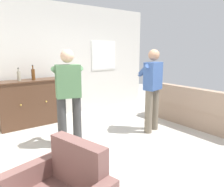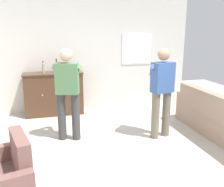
{
  "view_description": "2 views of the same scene",
  "coord_description": "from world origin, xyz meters",
  "px_view_note": "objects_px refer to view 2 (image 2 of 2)",
  "views": [
    {
      "loc": [
        -2.35,
        -2.57,
        1.67
      ],
      "look_at": [
        -0.09,
        0.47,
        0.91
      ],
      "focal_mm": 35.0,
      "sensor_mm": 36.0,
      "label": 1
    },
    {
      "loc": [
        -1.15,
        -3.65,
        1.99
      ],
      "look_at": [
        -0.06,
        0.39,
        0.92
      ],
      "focal_mm": 40.0,
      "sensor_mm": 36.0,
      "label": 2
    }
  ],
  "objects_px": {
    "armchair": "(2,185)",
    "sideboard_cabinet": "(54,94)",
    "person_standing_left": "(68,90)",
    "person_standing_right": "(162,89)",
    "bottle_liquor_amber": "(43,68)",
    "bottle_wine_green": "(57,67)",
    "couch": "(222,123)"
  },
  "relations": [
    {
      "from": "bottle_liquor_amber",
      "to": "armchair",
      "type": "bearing_deg",
      "value": -98.97
    },
    {
      "from": "armchair",
      "to": "sideboard_cabinet",
      "type": "xyz_separation_m",
      "value": [
        0.72,
        3.23,
        0.22
      ]
    },
    {
      "from": "sideboard_cabinet",
      "to": "armchair",
      "type": "bearing_deg",
      "value": -102.48
    },
    {
      "from": "couch",
      "to": "armchair",
      "type": "height_order",
      "value": "couch"
    },
    {
      "from": "person_standing_left",
      "to": "person_standing_right",
      "type": "xyz_separation_m",
      "value": [
        1.68,
        -0.33,
        0.0
      ]
    },
    {
      "from": "bottle_wine_green",
      "to": "bottle_liquor_amber",
      "type": "height_order",
      "value": "bottle_wine_green"
    },
    {
      "from": "couch",
      "to": "person_standing_right",
      "type": "xyz_separation_m",
      "value": [
        -1.04,
        0.43,
        0.61
      ]
    },
    {
      "from": "person_standing_right",
      "to": "sideboard_cabinet",
      "type": "bearing_deg",
      "value": 135.2
    },
    {
      "from": "sideboard_cabinet",
      "to": "bottle_liquor_amber",
      "type": "xyz_separation_m",
      "value": [
        -0.21,
        -0.01,
        0.62
      ]
    },
    {
      "from": "armchair",
      "to": "bottle_wine_green",
      "type": "height_order",
      "value": "bottle_wine_green"
    },
    {
      "from": "couch",
      "to": "sideboard_cabinet",
      "type": "xyz_separation_m",
      "value": [
        -2.92,
        2.3,
        0.18
      ]
    },
    {
      "from": "armchair",
      "to": "sideboard_cabinet",
      "type": "distance_m",
      "value": 3.32
    },
    {
      "from": "couch",
      "to": "sideboard_cabinet",
      "type": "height_order",
      "value": "sideboard_cabinet"
    },
    {
      "from": "sideboard_cabinet",
      "to": "couch",
      "type": "bearing_deg",
      "value": -38.2
    },
    {
      "from": "person_standing_left",
      "to": "person_standing_right",
      "type": "bearing_deg",
      "value": -11.22
    },
    {
      "from": "couch",
      "to": "person_standing_right",
      "type": "height_order",
      "value": "person_standing_right"
    },
    {
      "from": "sideboard_cabinet",
      "to": "bottle_wine_green",
      "type": "relative_size",
      "value": 4.26
    },
    {
      "from": "bottle_liquor_amber",
      "to": "couch",
      "type": "bearing_deg",
      "value": -36.19
    },
    {
      "from": "bottle_liquor_amber",
      "to": "person_standing_right",
      "type": "height_order",
      "value": "person_standing_right"
    },
    {
      "from": "armchair",
      "to": "person_standing_right",
      "type": "xyz_separation_m",
      "value": [
        2.6,
        1.36,
        0.65
      ]
    },
    {
      "from": "bottle_wine_green",
      "to": "armchair",
      "type": "bearing_deg",
      "value": -104.1
    },
    {
      "from": "couch",
      "to": "bottle_liquor_amber",
      "type": "relative_size",
      "value": 9.22
    },
    {
      "from": "person_standing_right",
      "to": "bottle_liquor_amber",
      "type": "bearing_deg",
      "value": 138.34
    },
    {
      "from": "bottle_liquor_amber",
      "to": "person_standing_right",
      "type": "xyz_separation_m",
      "value": [
        2.09,
        -1.86,
        -0.19
      ]
    },
    {
      "from": "bottle_wine_green",
      "to": "person_standing_left",
      "type": "bearing_deg",
      "value": -86.04
    },
    {
      "from": "bottle_wine_green",
      "to": "person_standing_left",
      "type": "xyz_separation_m",
      "value": [
        0.11,
        -1.52,
        -0.21
      ]
    },
    {
      "from": "couch",
      "to": "sideboard_cabinet",
      "type": "distance_m",
      "value": 3.73
    },
    {
      "from": "sideboard_cabinet",
      "to": "person_standing_right",
      "type": "bearing_deg",
      "value": -44.8
    },
    {
      "from": "sideboard_cabinet",
      "to": "person_standing_right",
      "type": "height_order",
      "value": "person_standing_right"
    },
    {
      "from": "couch",
      "to": "armchair",
      "type": "xyz_separation_m",
      "value": [
        -3.64,
        -0.93,
        -0.04
      ]
    },
    {
      "from": "couch",
      "to": "person_standing_left",
      "type": "xyz_separation_m",
      "value": [
        -2.73,
        0.77,
        0.61
      ]
    },
    {
      "from": "bottle_wine_green",
      "to": "couch",
      "type": "bearing_deg",
      "value": -38.98
    }
  ]
}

